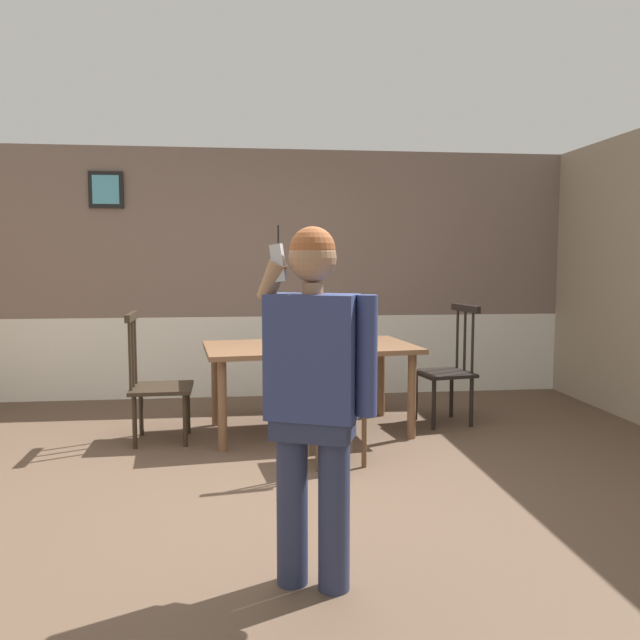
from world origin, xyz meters
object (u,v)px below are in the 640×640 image
Objects in this scene: dining_table at (310,355)px; chair_at_table_head at (156,383)px; chair_near_window at (448,369)px; person_figure at (314,387)px; chair_by_doorway at (336,397)px.

dining_table is 1.27m from chair_at_table_head.
dining_table is at bearing 94.55° from chair_at_table_head.
chair_near_window is 3.11m from person_figure.
chair_by_doorway is 1.76m from person_figure.
chair_at_table_head is at bearing 86.68° from chair_near_window.
person_figure is at bearing -95.23° from dining_table.
chair_by_doorway reaches higher than chair_at_table_head.
chair_by_doorway is 0.66× the size of person_figure.
dining_table is 1.14× the size of person_figure.
dining_table is at bearing -73.24° from person_figure.
chair_by_doorway is 1.02× the size of chair_at_table_head.
chair_at_table_head is at bearing 143.23° from chair_by_doorway.
chair_at_table_head reaches higher than dining_table.
chair_by_doorway is at bearing -83.39° from dining_table.
chair_by_doorway is at bearing -79.29° from person_figure.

